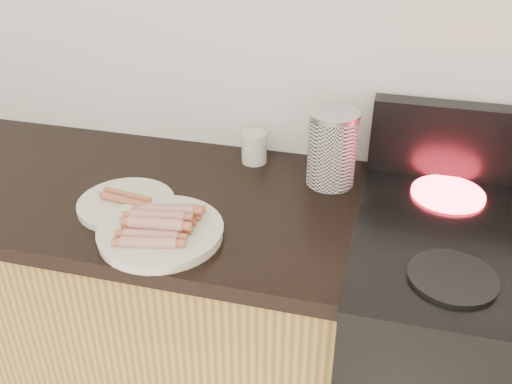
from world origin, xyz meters
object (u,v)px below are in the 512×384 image
(canister, at_px, (332,148))
(mug, at_px, (254,147))
(main_plate, at_px, (161,233))
(side_plate, at_px, (126,204))

(canister, height_order, mug, canister)
(main_plate, bearing_deg, side_plate, 143.88)
(main_plate, height_order, canister, canister)
(mug, bearing_deg, side_plate, -127.84)
(canister, bearing_deg, side_plate, -151.97)
(main_plate, height_order, mug, mug)
(main_plate, xyz_separation_m, side_plate, (-0.13, 0.10, -0.00))
(main_plate, distance_m, mug, 0.43)
(side_plate, xyz_separation_m, canister, (0.47, 0.25, 0.09))
(main_plate, relative_size, mug, 3.18)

